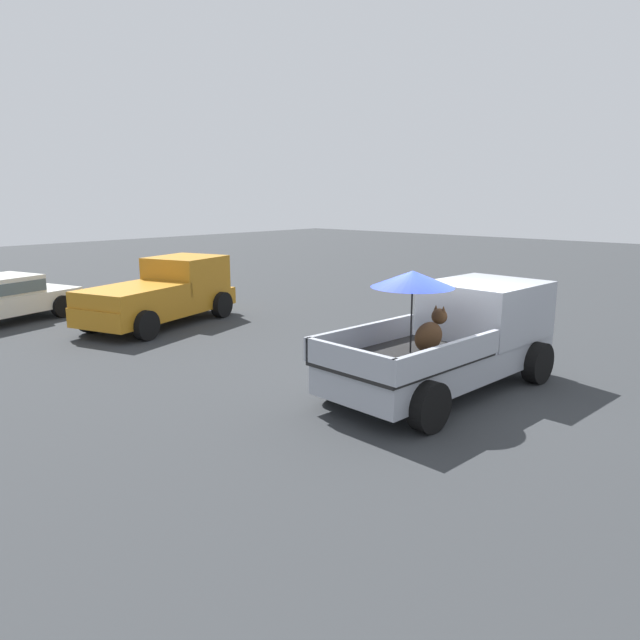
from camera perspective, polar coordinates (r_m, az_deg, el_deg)
name	(u,v)px	position (r m, az deg, el deg)	size (l,w,h in m)	color
ground_plane	(441,391)	(11.26, 11.56, -6.70)	(80.00, 80.00, 0.00)	#2D3033
pickup_truck_main	(457,335)	(11.35, 13.00, -1.45)	(5.16, 2.52, 2.30)	black
pickup_truck_red	(164,293)	(17.22, -14.75, 2.56)	(5.11, 3.16, 1.80)	black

